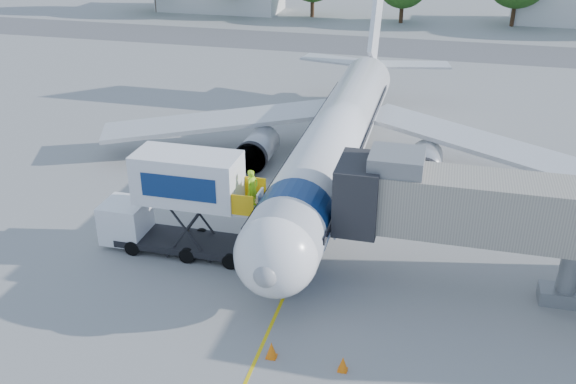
# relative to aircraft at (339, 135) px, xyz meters

# --- Properties ---
(ground) EXTENTS (160.00, 160.00, 0.00)m
(ground) POSITION_rel_aircraft_xyz_m (0.00, -4.12, -2.95)
(ground) COLOR gray
(ground) RESTS_ON ground
(guidance_line) EXTENTS (0.15, 70.00, 0.01)m
(guidance_line) POSITION_rel_aircraft_xyz_m (0.00, -4.12, -2.94)
(guidance_line) COLOR yellow
(guidance_line) RESTS_ON ground
(taxiway_strip) EXTENTS (120.00, 10.00, 0.01)m
(taxiway_strip) POSITION_rel_aircraft_xyz_m (0.00, 37.88, -2.94)
(taxiway_strip) COLOR #59595B
(taxiway_strip) RESTS_ON ground
(aircraft) EXTENTS (34.17, 37.73, 11.35)m
(aircraft) POSITION_rel_aircraft_xyz_m (0.00, 0.00, 0.00)
(aircraft) COLOR white
(aircraft) RESTS_ON ground
(jet_bridge) EXTENTS (13.90, 3.20, 6.60)m
(jet_bridge) POSITION_rel_aircraft_xyz_m (7.99, -11.12, 1.39)
(jet_bridge) COLOR #9F9988
(jet_bridge) RESTS_ON ground
(catering_hiloader) EXTENTS (8.50, 2.44, 5.50)m
(catering_hiloader) POSITION_rel_aircraft_xyz_m (-6.26, -11.12, -0.19)
(catering_hiloader) COLOR black
(catering_hiloader) RESTS_ON ground
(safety_cone_a) EXTENTS (0.41, 0.41, 0.65)m
(safety_cone_a) POSITION_rel_aircraft_xyz_m (3.51, -18.11, -2.64)
(safety_cone_a) COLOR orange
(safety_cone_a) RESTS_ON ground
(safety_cone_b) EXTENTS (0.46, 0.46, 0.73)m
(safety_cone_b) POSITION_rel_aircraft_xyz_m (0.57, -18.05, -2.60)
(safety_cone_b) COLOR orange
(safety_cone_b) RESTS_ON ground
(outbuilding_right) EXTENTS (16.40, 7.40, 5.30)m
(outbuilding_right) POSITION_rel_aircraft_xyz_m (22.00, 57.88, -0.29)
(outbuilding_right) COLOR silver
(outbuilding_right) RESTS_ON ground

